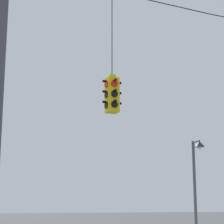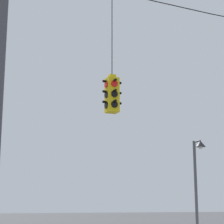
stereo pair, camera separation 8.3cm
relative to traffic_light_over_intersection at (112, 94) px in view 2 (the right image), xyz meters
name	(u,v)px [view 2 (the right image)]	position (x,y,z in m)	size (l,w,h in m)	color
traffic_light_over_intersection	(112,94)	(0.00, 0.00, 0.00)	(0.58, 0.58, 3.82)	yellow
street_lamp	(198,173)	(5.34, 3.73, -1.87)	(0.42, 0.73, 4.47)	#515156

